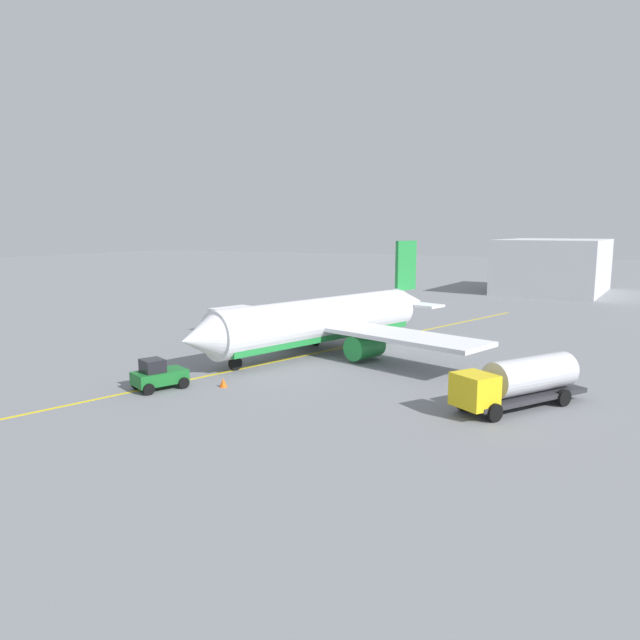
{
  "coord_description": "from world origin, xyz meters",
  "views": [
    {
      "loc": [
        46.13,
        24.44,
        11.15
      ],
      "look_at": [
        0.0,
        0.0,
        3.0
      ],
      "focal_mm": 32.61,
      "sensor_mm": 36.0,
      "label": 1
    }
  ],
  "objects_px": {
    "pushback_tug": "(158,375)",
    "fuel_tanker": "(519,381)",
    "refueling_worker": "(504,372)",
    "safety_cone_nose": "(223,383)",
    "airplane": "(323,321)"
  },
  "relations": [
    {
      "from": "airplane",
      "to": "pushback_tug",
      "type": "distance_m",
      "value": 17.39
    },
    {
      "from": "airplane",
      "to": "refueling_worker",
      "type": "height_order",
      "value": "airplane"
    },
    {
      "from": "pushback_tug",
      "to": "refueling_worker",
      "type": "distance_m",
      "value": 24.94
    },
    {
      "from": "pushback_tug",
      "to": "safety_cone_nose",
      "type": "height_order",
      "value": "pushback_tug"
    },
    {
      "from": "pushback_tug",
      "to": "fuel_tanker",
      "type": "bearing_deg",
      "value": 107.76
    },
    {
      "from": "airplane",
      "to": "refueling_worker",
      "type": "bearing_deg",
      "value": 77.62
    },
    {
      "from": "pushback_tug",
      "to": "safety_cone_nose",
      "type": "relative_size",
      "value": 6.37
    },
    {
      "from": "airplane",
      "to": "fuel_tanker",
      "type": "distance_m",
      "value": 20.99
    },
    {
      "from": "airplane",
      "to": "refueling_worker",
      "type": "relative_size",
      "value": 18.53
    },
    {
      "from": "fuel_tanker",
      "to": "safety_cone_nose",
      "type": "distance_m",
      "value": 20.11
    },
    {
      "from": "fuel_tanker",
      "to": "safety_cone_nose",
      "type": "relative_size",
      "value": 15.13
    },
    {
      "from": "refueling_worker",
      "to": "safety_cone_nose",
      "type": "xyz_separation_m",
      "value": [
        10.49,
        -17.53,
        -0.5
      ]
    },
    {
      "from": "refueling_worker",
      "to": "safety_cone_nose",
      "type": "relative_size",
      "value": 2.66
    },
    {
      "from": "fuel_tanker",
      "to": "pushback_tug",
      "type": "bearing_deg",
      "value": -72.24
    },
    {
      "from": "pushback_tug",
      "to": "safety_cone_nose",
      "type": "distance_m",
      "value": 4.56
    }
  ]
}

